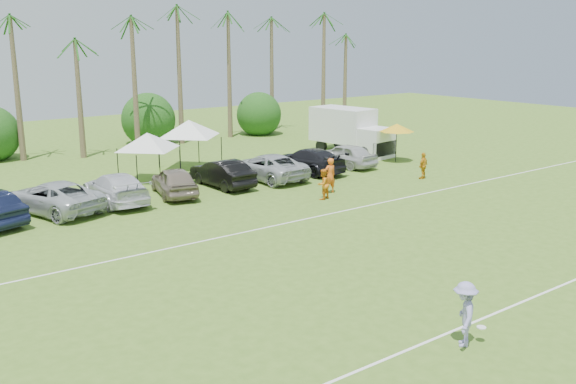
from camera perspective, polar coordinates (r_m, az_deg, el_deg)
ground at (r=20.47m, az=22.33°, el=-11.92°), size 120.00×120.00×0.00m
field_lines at (r=25.02m, az=6.39°, el=-6.24°), size 80.00×12.10×0.01m
palm_tree_4 at (r=48.55m, az=-22.96°, el=11.40°), size 2.40×2.40×8.90m
palm_tree_5 at (r=49.71m, az=-18.49°, el=12.80°), size 2.40×2.40×9.90m
palm_tree_6 at (r=51.17m, az=-14.22°, el=14.04°), size 2.40×2.40×10.90m
palm_tree_7 at (r=52.91m, az=-10.16°, el=15.13°), size 2.40×2.40×11.90m
palm_tree_8 at (r=55.37m, az=-5.33°, el=12.53°), size 2.40×2.40×8.90m
palm_tree_9 at (r=58.17m, az=-1.06°, el=13.49°), size 2.40×2.40×9.90m
palm_tree_10 at (r=61.26m, az=2.84°, el=14.29°), size 2.40×2.40×10.90m
palm_tree_11 at (r=63.92m, az=5.69°, el=14.97°), size 2.40×2.40×11.90m
bush_tree_2 at (r=53.31m, az=-12.20°, el=6.12°), size 4.00×4.00×4.00m
bush_tree_3 at (r=58.22m, az=-3.21°, el=7.01°), size 4.00×4.00×4.00m
sideline_player_a at (r=35.66m, az=3.74°, el=1.47°), size 0.75×0.53×1.97m
sideline_player_b at (r=34.26m, az=3.12°, el=0.70°), size 0.92×0.79×1.65m
sideline_player_c at (r=40.07m, az=11.93°, el=2.30°), size 1.02×0.63×1.63m
box_truck at (r=48.00m, az=5.61°, el=5.54°), size 3.19×6.72×3.34m
canopy_tent_left at (r=39.01m, az=-12.41°, el=5.16°), size 4.25×4.25×3.45m
canopy_tent_right at (r=42.46m, az=-8.82°, el=6.35°), size 4.64×4.64×3.76m
market_umbrella at (r=45.03m, az=9.65°, el=5.66°), size 2.39×2.39×2.66m
frisbee_player at (r=18.88m, az=15.41°, el=-10.41°), size 1.37×1.33×1.88m
parked_car_2 at (r=33.66m, az=-20.15°, el=-0.42°), size 4.20×6.21×1.58m
parked_car_3 at (r=34.65m, az=-15.08°, el=0.33°), size 2.46×5.54×1.58m
parked_car_4 at (r=35.60m, az=-10.08°, el=0.94°), size 2.93×4.95×1.58m
parked_car_5 at (r=37.34m, az=-5.88°, el=1.67°), size 1.79×4.83×1.58m
parked_car_6 at (r=39.04m, az=-1.84°, el=2.26°), size 2.85×5.79×1.58m
parked_car_7 at (r=41.00m, az=1.77°, el=2.81°), size 2.69×5.62×1.58m
parked_car_8 at (r=43.08m, az=5.07°, el=3.29°), size 2.36×4.81×1.58m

